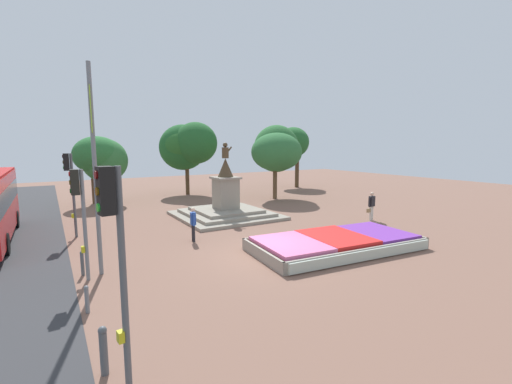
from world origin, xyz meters
TOP-DOWN VIEW (x-y plane):
  - ground_plane at (0.00, 0.00)m, footprint 74.73×74.73m
  - flower_planter at (3.05, -0.87)m, footprint 7.48×4.17m
  - statue_monument at (2.06, 7.63)m, footprint 5.73×5.73m
  - traffic_light_near_crossing at (-6.28, -5.09)m, footprint 0.42×0.31m
  - traffic_light_mid_block at (-6.39, 0.93)m, footprint 0.41×0.29m
  - traffic_light_far_corner at (-6.33, 7.10)m, footprint 0.41×0.30m
  - banner_pole at (-5.85, 1.25)m, footprint 0.16×0.59m
  - pedestrian_with_handbag at (8.87, 2.22)m, footprint 0.73×0.28m
  - pedestrian_near_planter at (-1.66, 3.48)m, footprint 0.29×0.56m
  - kerb_bollard_south at (-6.50, -4.42)m, footprint 0.16×0.16m
  - kerb_bollard_mid_a at (-6.53, -1.54)m, footprint 0.12×0.12m
  - kerb_bollard_mid_b at (-6.40, 1.46)m, footprint 0.12×0.12m
  - park_tree_far_left at (14.79, 17.90)m, footprint 4.21×3.79m
  - park_tree_behind_statue at (-3.75, 16.70)m, footprint 3.85×3.40m
  - park_tree_far_right at (8.89, 12.06)m, footprint 4.63×4.70m
  - park_tree_street_side at (3.55, 18.18)m, footprint 4.75×5.03m

SIDE VIEW (x-z plane):
  - ground_plane at x=0.00m, z-range 0.00..0.00m
  - flower_planter at x=3.05m, z-range -0.02..0.58m
  - kerb_bollard_mid_a at x=-6.53m, z-range 0.02..0.77m
  - kerb_bollard_mid_b at x=-6.40m, z-range 0.02..0.87m
  - kerb_bollard_south at x=-6.50m, z-range 0.03..1.01m
  - statue_monument at x=2.06m, z-range -1.59..2.97m
  - pedestrian_near_planter at x=-1.66m, z-range 0.11..1.69m
  - pedestrian_with_handbag at x=8.87m, z-range 0.11..1.80m
  - traffic_light_mid_block at x=-6.39m, z-range 0.69..4.33m
  - traffic_light_far_corner at x=-6.33m, z-range 0.74..4.76m
  - traffic_light_near_crossing at x=-6.28m, z-range 0.74..4.79m
  - park_tree_behind_statue at x=-3.75m, z-range 0.92..5.99m
  - banner_pole at x=-5.85m, z-range 0.16..7.19m
  - park_tree_far_right at x=8.89m, z-range 0.95..7.02m
  - park_tree_street_side at x=3.55m, z-range 1.17..7.59m
  - park_tree_far_left at x=14.79m, z-range 1.50..7.81m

